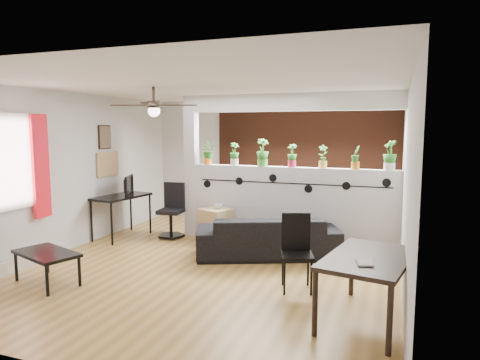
# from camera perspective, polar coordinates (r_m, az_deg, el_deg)

# --- Properties ---
(room_shell) EXTENTS (6.30, 7.10, 2.90)m
(room_shell) POSITION_cam_1_polar(r_m,az_deg,el_deg) (6.22, -3.42, 0.30)
(room_shell) COLOR olive
(room_shell) RESTS_ON ground
(partition_wall) EXTENTS (3.60, 0.18, 1.35)m
(partition_wall) POSITION_cam_1_polar(r_m,az_deg,el_deg) (7.48, 6.85, -3.44)
(partition_wall) COLOR #BCBCC1
(partition_wall) RESTS_ON ground
(ceiling_header) EXTENTS (3.60, 0.18, 0.30)m
(ceiling_header) POSITION_cam_1_polar(r_m,az_deg,el_deg) (7.37, 7.06, 10.27)
(ceiling_header) COLOR silver
(ceiling_header) RESTS_ON room_shell
(pier_column) EXTENTS (0.22, 0.20, 2.60)m
(pier_column) POSITION_cam_1_polar(r_m,az_deg,el_deg) (8.04, -6.47, 1.79)
(pier_column) COLOR #BCBCC1
(pier_column) RESTS_ON ground
(brick_panel) EXTENTS (3.90, 0.05, 2.60)m
(brick_panel) POSITION_cam_1_polar(r_m,az_deg,el_deg) (8.83, 9.07, 2.21)
(brick_panel) COLOR #A04C2E
(brick_panel) RESTS_ON ground
(vine_decal) EXTENTS (3.31, 0.01, 0.30)m
(vine_decal) POSITION_cam_1_polar(r_m,az_deg,el_deg) (7.32, 6.73, -0.45)
(vine_decal) COLOR black
(vine_decal) RESTS_ON partition_wall
(window_assembly) EXTENTS (0.09, 1.30, 1.55)m
(window_assembly) POSITION_cam_1_polar(r_m,az_deg,el_deg) (6.73, -28.25, 1.78)
(window_assembly) COLOR white
(window_assembly) RESTS_ON room_shell
(baseboard_heater) EXTENTS (0.08, 1.00, 0.18)m
(baseboard_heater) POSITION_cam_1_polar(r_m,az_deg,el_deg) (6.97, -27.48, -9.92)
(baseboard_heater) COLOR silver
(baseboard_heater) RESTS_ON ground
(corkboard) EXTENTS (0.03, 0.60, 0.45)m
(corkboard) POSITION_cam_1_polar(r_m,az_deg,el_deg) (8.34, -17.25, 2.05)
(corkboard) COLOR #A27F4E
(corkboard) RESTS_ON room_shell
(framed_art) EXTENTS (0.03, 0.34, 0.44)m
(framed_art) POSITION_cam_1_polar(r_m,az_deg,el_deg) (8.27, -17.59, 5.47)
(framed_art) COLOR #8C7259
(framed_art) RESTS_ON room_shell
(ceiling_fan) EXTENTS (1.19, 1.19, 0.43)m
(ceiling_fan) POSITION_cam_1_polar(r_m,az_deg,el_deg) (6.28, -11.41, 9.52)
(ceiling_fan) COLOR black
(ceiling_fan) RESTS_ON room_shell
(potted_plant_0) EXTENTS (0.27, 0.25, 0.42)m
(potted_plant_0) POSITION_cam_1_polar(r_m,az_deg,el_deg) (7.88, -4.34, 3.71)
(potted_plant_0) COLOR orange
(potted_plant_0) RESTS_ON partition_wall
(potted_plant_1) EXTENTS (0.26, 0.26, 0.41)m
(potted_plant_1) POSITION_cam_1_polar(r_m,az_deg,el_deg) (7.68, -0.74, 3.58)
(potted_plant_1) COLOR silver
(potted_plant_1) RESTS_ON partition_wall
(potted_plant_2) EXTENTS (0.33, 0.32, 0.48)m
(potted_plant_2) POSITION_cam_1_polar(r_m,az_deg,el_deg) (7.50, 3.03, 3.79)
(potted_plant_2) COLOR #428C33
(potted_plant_2) RESTS_ON partition_wall
(potted_plant_3) EXTENTS (0.21, 0.17, 0.40)m
(potted_plant_3) POSITION_cam_1_polar(r_m,az_deg,el_deg) (7.37, 6.95, 3.35)
(potted_plant_3) COLOR #C31F45
(potted_plant_3) RESTS_ON partition_wall
(potted_plant_4) EXTENTS (0.23, 0.20, 0.39)m
(potted_plant_4) POSITION_cam_1_polar(r_m,az_deg,el_deg) (7.27, 11.01, 3.21)
(potted_plant_4) COLOR gold
(potted_plant_4) RESTS_ON partition_wall
(potted_plant_5) EXTENTS (0.20, 0.22, 0.38)m
(potted_plant_5) POSITION_cam_1_polar(r_m,az_deg,el_deg) (7.21, 15.15, 3.02)
(potted_plant_5) COLOR #C57617
(potted_plant_5) RESTS_ON partition_wall
(potted_plant_6) EXTENTS (0.32, 0.32, 0.48)m
(potted_plant_6) POSITION_cam_1_polar(r_m,az_deg,el_deg) (7.18, 19.35, 3.24)
(potted_plant_6) COLOR silver
(potted_plant_6) RESTS_ON partition_wall
(sofa) EXTENTS (2.27, 1.57, 0.62)m
(sofa) POSITION_cam_1_polar(r_m,az_deg,el_deg) (6.84, 3.68, -7.54)
(sofa) COLOR black
(sofa) RESTS_ON ground
(cube_shelf) EXTENTS (0.62, 0.59, 0.60)m
(cube_shelf) POSITION_cam_1_polar(r_m,az_deg,el_deg) (7.63, -3.27, -6.06)
(cube_shelf) COLOR tan
(cube_shelf) RESTS_ON ground
(cup) EXTENTS (0.14, 0.14, 0.10)m
(cup) POSITION_cam_1_polar(r_m,az_deg,el_deg) (7.54, -2.94, -3.51)
(cup) COLOR gray
(cup) RESTS_ON cube_shelf
(computer_desk) EXTENTS (0.72, 1.15, 0.78)m
(computer_desk) POSITION_cam_1_polar(r_m,az_deg,el_deg) (8.17, -15.54, -2.52)
(computer_desk) COLOR black
(computer_desk) RESTS_ON ground
(monitor) EXTENTS (0.34, 0.18, 0.19)m
(monitor) POSITION_cam_1_polar(r_m,az_deg,el_deg) (8.27, -14.98, -1.19)
(monitor) COLOR black
(monitor) RESTS_ON computer_desk
(office_chair) EXTENTS (0.51, 0.51, 0.99)m
(office_chair) POSITION_cam_1_polar(r_m,az_deg,el_deg) (8.04, -9.05, -4.47)
(office_chair) COLOR black
(office_chair) RESTS_ON ground
(dining_table) EXTENTS (1.02, 1.41, 0.70)m
(dining_table) POSITION_cam_1_polar(r_m,az_deg,el_deg) (4.71, 16.79, -10.55)
(dining_table) COLOR black
(dining_table) RESTS_ON ground
(book) EXTENTS (0.19, 0.23, 0.02)m
(book) POSITION_cam_1_polar(r_m,az_deg,el_deg) (4.41, 15.29, -10.58)
(book) COLOR gray
(book) RESTS_ON dining_table
(folding_chair) EXTENTS (0.48, 0.48, 0.95)m
(folding_chair) POSITION_cam_1_polar(r_m,az_deg,el_deg) (5.48, 7.52, -8.53)
(folding_chair) COLOR black
(folding_chair) RESTS_ON ground
(coffee_table) EXTENTS (1.02, 0.77, 0.42)m
(coffee_table) POSITION_cam_1_polar(r_m,az_deg,el_deg) (6.16, -24.40, -9.13)
(coffee_table) COLOR black
(coffee_table) RESTS_ON ground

